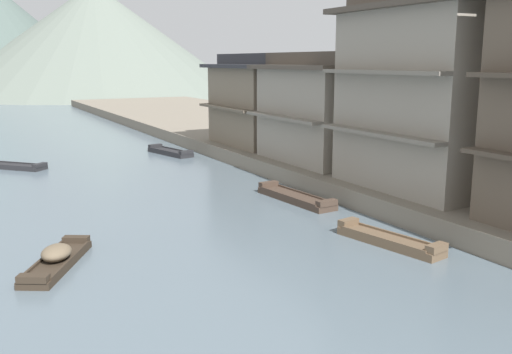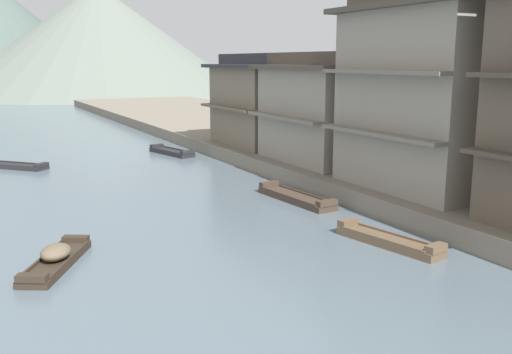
{
  "view_description": "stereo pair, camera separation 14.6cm",
  "coord_description": "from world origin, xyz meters",
  "px_view_note": "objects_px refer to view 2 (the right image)",
  "views": [
    {
      "loc": [
        -9.25,
        -2.47,
        6.54
      ],
      "look_at": [
        1.92,
        18.66,
        1.65
      ],
      "focal_mm": 39.9,
      "sensor_mm": 36.0,
      "label": 1
    },
    {
      "loc": [
        -9.12,
        -2.54,
        6.54
      ],
      "look_at": [
        1.92,
        18.66,
        1.65
      ],
      "focal_mm": 39.9,
      "sensor_mm": 36.0,
      "label": 2
    }
  ],
  "objects_px": {
    "boat_midriver_drifting": "(172,152)",
    "boat_moored_second": "(296,198)",
    "boat_moored_nearest": "(56,258)",
    "boat_moored_far": "(9,165)",
    "house_waterfront_far": "(261,101)",
    "boat_moored_third": "(388,241)",
    "house_waterfront_tall": "(425,92)",
    "house_waterfront_narrow": "(320,109)"
  },
  "relations": [
    {
      "from": "house_waterfront_far",
      "to": "boat_midriver_drifting",
      "type": "bearing_deg",
      "value": 144.0
    },
    {
      "from": "boat_moored_third",
      "to": "boat_midriver_drifting",
      "type": "xyz_separation_m",
      "value": [
        -0.13,
        23.15,
        -0.01
      ]
    },
    {
      "from": "boat_moored_second",
      "to": "boat_moored_third",
      "type": "height_order",
      "value": "boat_moored_third"
    },
    {
      "from": "boat_moored_far",
      "to": "boat_midriver_drifting",
      "type": "bearing_deg",
      "value": 1.35
    },
    {
      "from": "house_waterfront_tall",
      "to": "house_waterfront_narrow",
      "type": "xyz_separation_m",
      "value": [
        -0.12,
        8.04,
        -1.3
      ]
    },
    {
      "from": "boat_moored_second",
      "to": "boat_moored_far",
      "type": "distance_m",
      "value": 19.39
    },
    {
      "from": "boat_midriver_drifting",
      "to": "house_waterfront_narrow",
      "type": "bearing_deg",
      "value": -66.17
    },
    {
      "from": "boat_midriver_drifting",
      "to": "house_waterfront_tall",
      "type": "bearing_deg",
      "value": -75.2
    },
    {
      "from": "house_waterfront_tall",
      "to": "boat_midriver_drifting",
      "type": "bearing_deg",
      "value": 104.8
    },
    {
      "from": "boat_moored_far",
      "to": "boat_midriver_drifting",
      "type": "xyz_separation_m",
      "value": [
        10.76,
        0.25,
        0.03
      ]
    },
    {
      "from": "boat_moored_far",
      "to": "house_waterfront_narrow",
      "type": "bearing_deg",
      "value": -35.04
    },
    {
      "from": "boat_moored_nearest",
      "to": "house_waterfront_narrow",
      "type": "bearing_deg",
      "value": 28.26
    },
    {
      "from": "house_waterfront_tall",
      "to": "house_waterfront_far",
      "type": "relative_size",
      "value": 1.1
    },
    {
      "from": "boat_moored_third",
      "to": "house_waterfront_narrow",
      "type": "height_order",
      "value": "house_waterfront_narrow"
    },
    {
      "from": "boat_moored_far",
      "to": "house_waterfront_narrow",
      "type": "relative_size",
      "value": 0.58
    },
    {
      "from": "boat_moored_far",
      "to": "house_waterfront_narrow",
      "type": "distance_m",
      "value": 19.6
    },
    {
      "from": "boat_moored_second",
      "to": "boat_moored_far",
      "type": "height_order",
      "value": "boat_moored_second"
    },
    {
      "from": "boat_moored_third",
      "to": "house_waterfront_tall",
      "type": "xyz_separation_m",
      "value": [
        4.98,
        3.81,
        5.0
      ]
    },
    {
      "from": "boat_moored_nearest",
      "to": "house_waterfront_far",
      "type": "distance_m",
      "value": 22.97
    },
    {
      "from": "boat_midriver_drifting",
      "to": "house_waterfront_far",
      "type": "relative_size",
      "value": 0.57
    },
    {
      "from": "boat_midriver_drifting",
      "to": "boat_moored_far",
      "type": "bearing_deg",
      "value": -178.65
    },
    {
      "from": "boat_moored_third",
      "to": "house_waterfront_narrow",
      "type": "xyz_separation_m",
      "value": [
        4.86,
        11.85,
        3.7
      ]
    },
    {
      "from": "boat_moored_far",
      "to": "house_waterfront_tall",
      "type": "distance_m",
      "value": 25.33
    },
    {
      "from": "boat_moored_far",
      "to": "house_waterfront_narrow",
      "type": "xyz_separation_m",
      "value": [
        15.75,
        -11.05,
        3.74
      ]
    },
    {
      "from": "boat_moored_second",
      "to": "house_waterfront_narrow",
      "type": "relative_size",
      "value": 0.63
    },
    {
      "from": "boat_moored_second",
      "to": "boat_moored_third",
      "type": "relative_size",
      "value": 1.15
    },
    {
      "from": "boat_moored_third",
      "to": "house_waterfront_narrow",
      "type": "distance_m",
      "value": 13.33
    },
    {
      "from": "house_waterfront_narrow",
      "to": "house_waterfront_tall",
      "type": "bearing_deg",
      "value": -89.16
    },
    {
      "from": "boat_moored_second",
      "to": "house_waterfront_tall",
      "type": "distance_m",
      "value": 7.53
    },
    {
      "from": "house_waterfront_tall",
      "to": "boat_moored_far",
      "type": "bearing_deg",
      "value": 129.74
    },
    {
      "from": "boat_moored_nearest",
      "to": "house_waterfront_far",
      "type": "height_order",
      "value": "house_waterfront_far"
    },
    {
      "from": "boat_moored_nearest",
      "to": "house_waterfront_tall",
      "type": "distance_m",
      "value": 16.7
    },
    {
      "from": "boat_moored_third",
      "to": "house_waterfront_far",
      "type": "bearing_deg",
      "value": 75.34
    },
    {
      "from": "boat_moored_nearest",
      "to": "house_waterfront_narrow",
      "type": "distance_m",
      "value": 18.33
    },
    {
      "from": "boat_moored_nearest",
      "to": "boat_midriver_drifting",
      "type": "relative_size",
      "value": 0.89
    },
    {
      "from": "boat_moored_second",
      "to": "house_waterfront_far",
      "type": "bearing_deg",
      "value": 69.39
    },
    {
      "from": "boat_midriver_drifting",
      "to": "boat_moored_second",
      "type": "bearing_deg",
      "value": -87.76
    },
    {
      "from": "house_waterfront_tall",
      "to": "boat_moored_third",
      "type": "bearing_deg",
      "value": -142.58
    },
    {
      "from": "boat_moored_third",
      "to": "house_waterfront_narrow",
      "type": "relative_size",
      "value": 0.54
    },
    {
      "from": "boat_moored_nearest",
      "to": "boat_moored_third",
      "type": "distance_m",
      "value": 11.47
    },
    {
      "from": "boat_moored_nearest",
      "to": "boat_moored_second",
      "type": "bearing_deg",
      "value": 18.61
    },
    {
      "from": "boat_moored_far",
      "to": "boat_midriver_drifting",
      "type": "height_order",
      "value": "boat_midriver_drifting"
    }
  ]
}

